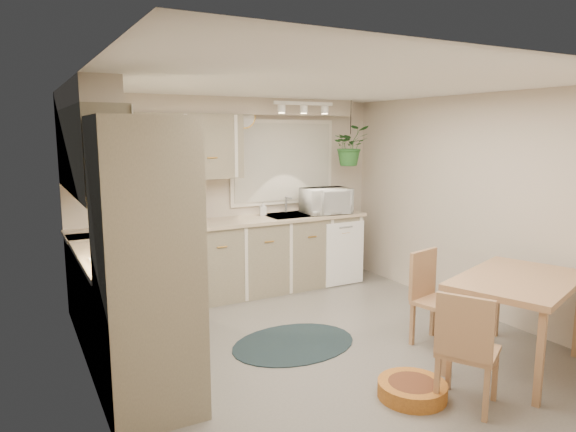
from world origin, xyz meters
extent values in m
plane|color=slate|center=(0.00, 0.00, 0.00)|extent=(4.20, 4.20, 0.00)
plane|color=white|center=(0.00, 0.00, 2.40)|extent=(4.20, 4.20, 0.00)
cube|color=#C1B29F|center=(0.00, 2.10, 1.20)|extent=(4.00, 0.04, 2.40)
cube|color=#C1B29F|center=(0.00, -2.10, 1.20)|extent=(4.00, 0.04, 2.40)
cube|color=#C1B29F|center=(-2.00, 0.00, 1.20)|extent=(0.04, 4.20, 2.40)
cube|color=#C1B29F|center=(2.00, 0.00, 1.20)|extent=(0.04, 4.20, 2.40)
cube|color=gray|center=(-1.70, 0.88, 0.45)|extent=(0.60, 1.85, 0.90)
cube|color=gray|center=(-0.20, 1.80, 0.45)|extent=(3.60, 0.60, 0.90)
cube|color=beige|center=(-1.69, 0.88, 0.92)|extent=(0.64, 1.89, 0.04)
cube|color=beige|center=(-0.20, 1.79, 0.92)|extent=(3.64, 0.64, 0.04)
cube|color=gray|center=(-1.68, -0.38, 1.05)|extent=(0.65, 0.65, 2.10)
cube|color=white|center=(-1.35, -0.38, 1.05)|extent=(0.02, 0.56, 0.58)
cube|color=gray|center=(-1.82, 1.00, 1.83)|extent=(0.35, 2.00, 0.75)
cube|color=gray|center=(-1.00, 1.93, 1.83)|extent=(2.00, 0.35, 0.75)
cube|color=#C1B29F|center=(-1.85, 1.00, 2.30)|extent=(0.30, 2.00, 0.20)
cube|color=#C1B29F|center=(-0.20, 1.95, 2.30)|extent=(3.60, 0.30, 0.20)
cube|color=white|center=(-1.68, 0.30, 0.94)|extent=(0.52, 0.58, 0.02)
cube|color=white|center=(-1.70, 0.30, 1.40)|extent=(0.40, 0.60, 0.14)
cube|color=beige|center=(0.70, 2.07, 1.60)|extent=(1.40, 0.02, 1.00)
cube|color=silver|center=(0.70, 2.08, 1.60)|extent=(1.50, 0.02, 1.10)
cube|color=#9B9DA2|center=(0.70, 1.80, 0.90)|extent=(0.70, 0.48, 0.10)
cube|color=white|center=(1.30, 1.49, 0.42)|extent=(0.58, 0.02, 0.83)
cube|color=white|center=(0.70, 1.55, 2.33)|extent=(0.80, 0.04, 0.04)
cylinder|color=#E6B751|center=(0.15, 2.07, 2.18)|extent=(0.30, 0.03, 0.30)
cube|color=tan|center=(1.22, -1.14, 0.39)|extent=(1.46, 1.21, 0.79)
cube|color=tan|center=(0.37, -1.40, 0.44)|extent=(0.57, 0.57, 0.88)
cube|color=tan|center=(0.97, -0.52, 0.44)|extent=(0.50, 0.50, 0.89)
ellipsoid|color=black|center=(-0.21, 0.16, 0.01)|extent=(1.29, 1.00, 0.01)
cylinder|color=#BC7025|center=(0.10, -1.14, 0.06)|extent=(0.68, 0.68, 0.12)
imported|color=white|center=(1.13, 1.70, 1.14)|extent=(0.63, 0.39, 0.41)
imported|color=white|center=(0.34, 1.95, 0.98)|extent=(0.12, 0.19, 0.08)
imported|color=#276126|center=(1.50, 1.70, 1.75)|extent=(0.61, 0.65, 0.41)
cube|color=black|center=(-0.93, 1.80, 1.11)|extent=(0.23, 0.26, 0.34)
cube|color=#9B9DA2|center=(-0.79, 1.82, 1.03)|extent=(0.32, 0.22, 0.17)
cube|color=tan|center=(-0.55, 1.85, 1.04)|extent=(0.09, 0.09, 0.20)
camera|label=1|loc=(-2.47, -3.87, 1.99)|focal=32.00mm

